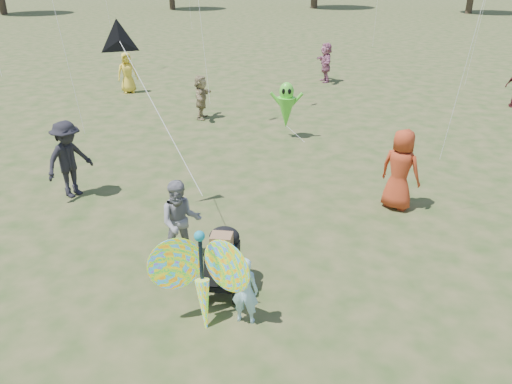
# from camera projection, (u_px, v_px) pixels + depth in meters

# --- Properties ---
(ground) EXTENTS (160.00, 160.00, 0.00)m
(ground) POSITION_uv_depth(u_px,v_px,m) (260.00, 288.00, 8.44)
(ground) COLOR #51592B
(ground) RESTS_ON ground
(child_girl) EXTENTS (0.44, 0.32, 1.13)m
(child_girl) POSITION_uv_depth(u_px,v_px,m) (245.00, 290.00, 7.45)
(child_girl) COLOR #A9E0EF
(child_girl) RESTS_ON ground
(adult_man) EXTENTS (0.90, 0.78, 1.57)m
(adult_man) POSITION_uv_depth(u_px,v_px,m) (181.00, 222.00, 8.95)
(adult_man) COLOR gray
(adult_man) RESTS_ON ground
(grey_bag) EXTENTS (0.48, 0.39, 0.15)m
(grey_bag) POSITION_uv_depth(u_px,v_px,m) (165.00, 275.00, 8.67)
(grey_bag) COLOR slate
(grey_bag) RESTS_ON ground
(crowd_a) EXTENTS (1.06, 0.98, 1.82)m
(crowd_a) POSITION_uv_depth(u_px,v_px,m) (400.00, 170.00, 10.85)
(crowd_a) COLOR #A9381B
(crowd_a) RESTS_ON ground
(crowd_b) EXTENTS (1.17, 1.35, 1.81)m
(crowd_b) POSITION_uv_depth(u_px,v_px,m) (69.00, 159.00, 11.42)
(crowd_b) COLOR black
(crowd_b) RESTS_ON ground
(crowd_d) EXTENTS (0.51, 1.42, 1.51)m
(crowd_d) POSITION_uv_depth(u_px,v_px,m) (201.00, 97.00, 17.23)
(crowd_d) COLOR #9A885F
(crowd_d) RESTS_ON ground
(crowd_g) EXTENTS (0.95, 0.82, 1.65)m
(crowd_g) POSITION_uv_depth(u_px,v_px,m) (127.00, 73.00, 20.63)
(crowd_g) COLOR yellow
(crowd_g) RESTS_ON ground
(crowd_j) EXTENTS (0.81, 1.68, 1.74)m
(crowd_j) POSITION_uv_depth(u_px,v_px,m) (326.00, 62.00, 22.50)
(crowd_j) COLOR #A65F7A
(crowd_j) RESTS_ON ground
(jogging_stroller) EXTENTS (0.54, 1.07, 1.09)m
(jogging_stroller) POSITION_uv_depth(u_px,v_px,m) (223.00, 257.00, 8.20)
(jogging_stroller) COLOR black
(jogging_stroller) RESTS_ON ground
(butterfly_kite) EXTENTS (1.74, 0.75, 1.74)m
(butterfly_kite) POSITION_uv_depth(u_px,v_px,m) (202.00, 278.00, 7.38)
(butterfly_kite) COLOR red
(butterfly_kite) RESTS_ON ground
(delta_kite_rig) EXTENTS (2.30, 2.14, 2.79)m
(delta_kite_rig) POSITION_uv_depth(u_px,v_px,m) (120.00, 42.00, 9.58)
(delta_kite_rig) COLOR black
(delta_kite_rig) RESTS_ON ground
(alien_kite) EXTENTS (1.12, 0.69, 1.74)m
(alien_kite) POSITION_uv_depth(u_px,v_px,m) (286.00, 107.00, 15.24)
(alien_kite) COLOR #57D933
(alien_kite) RESTS_ON ground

